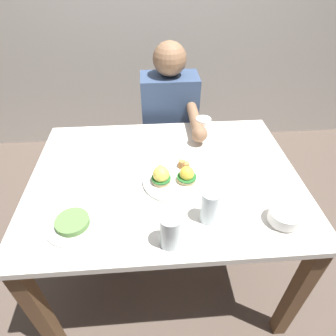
# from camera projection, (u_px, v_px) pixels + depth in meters

# --- Properties ---
(ground_plane) EXTENTS (6.00, 6.00, 0.00)m
(ground_plane) POSITION_uv_depth(u_px,v_px,m) (166.00, 266.00, 1.75)
(ground_plane) COLOR brown
(dining_table) EXTENTS (1.20, 0.90, 0.74)m
(dining_table) POSITION_uv_depth(u_px,v_px,m) (165.00, 192.00, 1.35)
(dining_table) COLOR white
(dining_table) RESTS_ON ground_plane
(eggs_benedict_plate) EXTENTS (0.27, 0.27, 0.09)m
(eggs_benedict_plate) POSITION_uv_depth(u_px,v_px,m) (173.00, 178.00, 1.23)
(eggs_benedict_plate) COLOR white
(eggs_benedict_plate) RESTS_ON dining_table
(fruit_bowl) EXTENTS (0.12, 0.12, 0.05)m
(fruit_bowl) POSITION_uv_depth(u_px,v_px,m) (284.00, 216.00, 1.06)
(fruit_bowl) COLOR white
(fruit_bowl) RESTS_ON dining_table
(coffee_mug) EXTENTS (0.11, 0.08, 0.09)m
(coffee_mug) POSITION_uv_depth(u_px,v_px,m) (203.00, 126.00, 1.51)
(coffee_mug) COLOR white
(coffee_mug) RESTS_ON dining_table
(fork) EXTENTS (0.05, 0.16, 0.00)m
(fork) POSITION_uv_depth(u_px,v_px,m) (106.00, 140.00, 1.49)
(fork) COLOR silver
(fork) RESTS_ON dining_table
(water_glass_near) EXTENTS (0.07, 0.07, 0.14)m
(water_glass_near) POSITION_uv_depth(u_px,v_px,m) (210.00, 208.00, 1.04)
(water_glass_near) COLOR silver
(water_glass_near) RESTS_ON dining_table
(water_glass_far) EXTENTS (0.07, 0.07, 0.13)m
(water_glass_far) POSITION_uv_depth(u_px,v_px,m) (170.00, 232.00, 0.96)
(water_glass_far) COLOR silver
(water_glass_far) RESTS_ON dining_table
(side_plate) EXTENTS (0.20, 0.20, 0.04)m
(side_plate) POSITION_uv_depth(u_px,v_px,m) (73.00, 224.00, 1.05)
(side_plate) COLOR white
(side_plate) RESTS_ON dining_table
(diner_person) EXTENTS (0.34, 0.54, 1.14)m
(diner_person) POSITION_uv_depth(u_px,v_px,m) (170.00, 123.00, 1.80)
(diner_person) COLOR #33333D
(diner_person) RESTS_ON ground_plane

